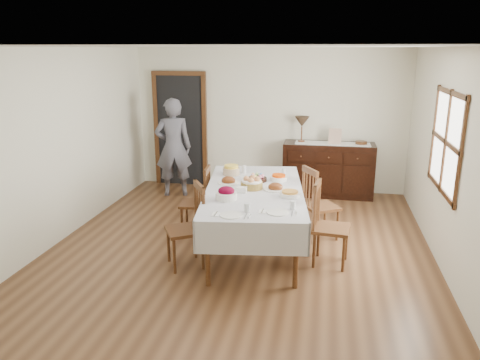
% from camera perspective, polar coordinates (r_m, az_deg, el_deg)
% --- Properties ---
extents(ground, '(6.00, 6.00, 0.00)m').
position_cam_1_polar(ground, '(6.24, -0.17, -8.68)').
color(ground, brown).
extents(room_shell, '(5.02, 6.02, 2.65)m').
position_cam_1_polar(room_shell, '(6.19, -0.78, 7.03)').
color(room_shell, silver).
rests_on(room_shell, ground).
extents(dining_table, '(1.54, 2.57, 0.83)m').
position_cam_1_polar(dining_table, '(6.05, 1.73, -1.98)').
color(dining_table, silver).
rests_on(dining_table, ground).
extents(chair_left_near, '(0.59, 0.59, 1.03)m').
position_cam_1_polar(chair_left_near, '(5.71, -6.24, -5.47)').
color(chair_left_near, '#4D2C15').
rests_on(chair_left_near, ground).
extents(chair_left_far, '(0.44, 0.44, 0.97)m').
position_cam_1_polar(chair_left_far, '(6.71, -5.09, -2.45)').
color(chair_left_far, '#4D2C15').
rests_on(chair_left_far, ground).
extents(chair_right_near, '(0.48, 0.48, 1.04)m').
position_cam_1_polar(chair_right_near, '(5.81, 10.58, -5.21)').
color(chair_right_near, '#4D2C15').
rests_on(chair_right_near, ground).
extents(chair_right_far, '(0.58, 0.58, 1.03)m').
position_cam_1_polar(chair_right_far, '(6.56, 9.46, -2.77)').
color(chair_right_far, '#4D2C15').
rests_on(chair_right_far, ground).
extents(sideboard, '(1.60, 0.58, 0.96)m').
position_cam_1_polar(sideboard, '(8.56, 10.69, 1.28)').
color(sideboard, black).
rests_on(sideboard, ground).
extents(person, '(0.67, 0.54, 1.88)m').
position_cam_1_polar(person, '(8.41, -8.13, 4.34)').
color(person, '#585864').
rests_on(person, ground).
extents(bread_basket, '(0.29, 0.29, 0.17)m').
position_cam_1_polar(bread_basket, '(6.03, 1.43, -0.45)').
color(bread_basket, olive).
rests_on(bread_basket, dining_table).
extents(egg_basket, '(0.26, 0.26, 0.10)m').
position_cam_1_polar(egg_basket, '(6.39, 2.12, 0.19)').
color(egg_basket, black).
rests_on(egg_basket, dining_table).
extents(ham_platter_a, '(0.30, 0.30, 0.11)m').
position_cam_1_polar(ham_platter_a, '(6.28, -1.41, -0.13)').
color(ham_platter_a, white).
rests_on(ham_platter_a, dining_table).
extents(ham_platter_b, '(0.30, 0.30, 0.11)m').
position_cam_1_polar(ham_platter_b, '(5.99, 4.34, -0.94)').
color(ham_platter_b, white).
rests_on(ham_platter_b, dining_table).
extents(beet_bowl, '(0.26, 0.26, 0.16)m').
position_cam_1_polar(beet_bowl, '(5.60, -1.67, -1.71)').
color(beet_bowl, white).
rests_on(beet_bowl, dining_table).
extents(carrot_bowl, '(0.23, 0.23, 0.09)m').
position_cam_1_polar(carrot_bowl, '(6.42, 4.74, 0.27)').
color(carrot_bowl, white).
rests_on(carrot_bowl, dining_table).
extents(pineapple_bowl, '(0.24, 0.24, 0.14)m').
position_cam_1_polar(pineapple_bowl, '(6.69, -1.07, 1.20)').
color(pineapple_bowl, tan).
rests_on(pineapple_bowl, dining_table).
extents(casserole_dish, '(0.25, 0.25, 0.07)m').
position_cam_1_polar(casserole_dish, '(5.74, 6.10, -1.70)').
color(casserole_dish, white).
rests_on(casserole_dish, dining_table).
extents(butter_dish, '(0.15, 0.11, 0.07)m').
position_cam_1_polar(butter_dish, '(5.87, 0.13, -1.19)').
color(butter_dish, white).
rests_on(butter_dish, dining_table).
extents(setting_left, '(0.44, 0.31, 0.10)m').
position_cam_1_polar(setting_left, '(5.11, -0.49, -3.99)').
color(setting_left, white).
rests_on(setting_left, dining_table).
extents(setting_right, '(0.44, 0.31, 0.10)m').
position_cam_1_polar(setting_right, '(5.21, 5.18, -3.64)').
color(setting_right, white).
rests_on(setting_right, dining_table).
extents(glass_far_a, '(0.06, 0.06, 0.11)m').
position_cam_1_polar(glass_far_a, '(6.78, 0.50, 1.30)').
color(glass_far_a, silver).
rests_on(glass_far_a, dining_table).
extents(glass_far_b, '(0.06, 0.06, 0.09)m').
position_cam_1_polar(glass_far_b, '(6.74, 5.36, 1.05)').
color(glass_far_b, silver).
rests_on(glass_far_b, dining_table).
extents(runner, '(1.30, 0.35, 0.01)m').
position_cam_1_polar(runner, '(8.43, 11.21, 4.40)').
color(runner, white).
rests_on(runner, sideboard).
extents(table_lamp, '(0.26, 0.26, 0.46)m').
position_cam_1_polar(table_lamp, '(8.42, 7.57, 6.98)').
color(table_lamp, brown).
rests_on(table_lamp, sideboard).
extents(picture_frame, '(0.22, 0.08, 0.28)m').
position_cam_1_polar(picture_frame, '(8.35, 11.51, 5.23)').
color(picture_frame, tan).
rests_on(picture_frame, sideboard).
extents(deco_bowl, '(0.20, 0.20, 0.06)m').
position_cam_1_polar(deco_bowl, '(8.46, 14.55, 4.41)').
color(deco_bowl, '#4D2C15').
rests_on(deco_bowl, sideboard).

